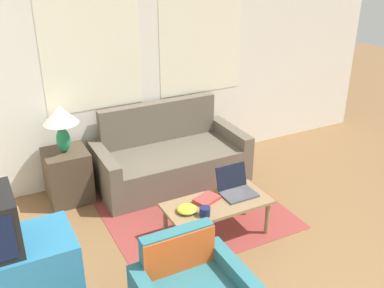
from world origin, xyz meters
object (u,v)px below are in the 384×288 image
table_lamp (61,119)px  book_red (207,199)px  coffee_table (217,206)px  snack_bowl (187,209)px  laptop (236,188)px  cup_navy (205,212)px  couch (169,159)px

table_lamp → book_red: size_ratio=1.86×
coffee_table → snack_bowl: (-0.33, -0.01, 0.07)m
table_lamp → laptop: (1.36, -1.29, -0.52)m
cup_navy → snack_bowl: (-0.12, 0.13, -0.01)m
couch → coffee_table: (-0.07, -1.26, 0.08)m
coffee_table → book_red: (-0.08, 0.07, 0.06)m
laptop → table_lamp: bearing=136.6°
book_red → cup_navy: bearing=-122.9°
cup_navy → table_lamp: bearing=120.9°
couch → snack_bowl: couch is taller
coffee_table → cup_navy: (-0.21, -0.14, 0.09)m
laptop → book_red: size_ratio=1.18×
laptop → snack_bowl: laptop is taller
cup_navy → laptop: bearing=24.4°
snack_bowl → book_red: bearing=17.7°
couch → table_lamp: (-1.18, 0.10, 0.70)m
cup_navy → book_red: bearing=57.1°
laptop → cup_navy: laptop is taller
couch → book_red: bearing=-97.1°
cup_navy → book_red: 0.25m
couch → book_red: size_ratio=6.31×
snack_bowl → coffee_table: bearing=1.9°
couch → coffee_table: size_ratio=1.72×
couch → table_lamp: size_ratio=3.39×
table_lamp → couch: bearing=-4.7°
coffee_table → laptop: (0.25, 0.07, 0.10)m
coffee_table → cup_navy: 0.27m
couch → cup_navy: bearing=-101.5°
table_lamp → snack_bowl: bearing=-60.4°
couch → snack_bowl: bearing=-107.6°
table_lamp → coffee_table: 1.86m
coffee_table → table_lamp: bearing=129.2°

